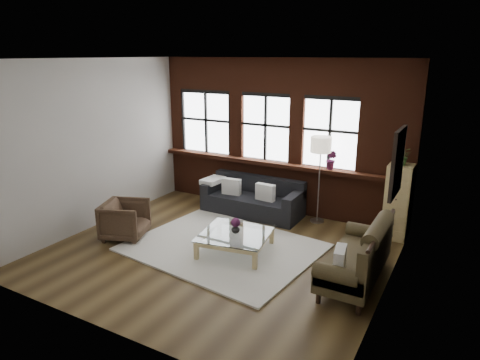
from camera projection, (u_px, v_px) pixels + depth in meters
The scene contains 26 objects.
floor at pixel (218, 252), 7.35m from camera, with size 5.50×5.50×0.00m, color #402E17.
ceiling at pixel (215, 59), 6.43m from camera, with size 5.50×5.50×0.00m, color white.
wall_back at pixel (280, 136), 8.98m from camera, with size 5.50×5.50×0.00m, color #ABA69F.
wall_front at pixel (98, 209), 4.80m from camera, with size 5.50×5.50×0.00m, color #ABA69F.
wall_left at pixel (95, 145), 8.17m from camera, with size 5.00×5.00×0.00m, color #ABA69F.
wall_right at pixel (394, 186), 5.61m from camera, with size 5.00×5.00×0.00m, color #ABA69F.
brick_backwall at pixel (279, 137), 8.93m from camera, with size 5.50×0.12×3.20m, color #481E10, non-canonical shape.
sill_ledge at pixel (276, 164), 9.02m from camera, with size 5.50×0.30×0.08m, color #481E10.
window_left at pixel (207, 123), 9.74m from camera, with size 1.38×0.10×1.50m, color black, non-canonical shape.
window_mid at pixel (266, 129), 9.04m from camera, with size 1.38×0.10×1.50m, color black, non-canonical shape.
window_right at pixel (330, 134), 8.39m from camera, with size 1.38×0.10×1.50m, color black, non-canonical shape.
wall_poster at pixel (398, 163), 5.80m from camera, with size 0.05×0.74×0.94m, color black, non-canonical shape.
shag_rug at pixel (223, 247), 7.49m from camera, with size 3.11×2.44×0.03m, color beige.
dark_sofa at pixel (252, 197), 8.98m from camera, with size 2.09×0.85×0.76m, color black, non-canonical shape.
pillow_a at pixel (231, 186), 9.05m from camera, with size 0.40×0.14×0.34m, color silver.
pillow_b at pixel (265, 192), 8.68m from camera, with size 0.40×0.14×0.34m, color silver.
vintage_settee at pixel (356, 252), 6.24m from camera, with size 0.81×1.82×0.97m, color #3D331C, non-canonical shape.
pillow_settee at pixel (340, 260), 5.78m from camera, with size 0.14×0.38×0.34m, color silver.
armchair at pixel (125, 220), 7.83m from camera, with size 0.74×0.76×0.70m, color #3D2C1E.
coffee_table at pixel (236, 243), 7.28m from camera, with size 1.12×1.12×0.38m, color tan, non-canonical shape.
vase at pixel (236, 228), 7.20m from camera, with size 0.15×0.15×0.15m, color #B2B2B2.
flowers at pixel (236, 222), 7.17m from camera, with size 0.16×0.16×0.16m, color #511B42.
drawer_chest at pixel (398, 202), 7.74m from camera, with size 0.43×0.43×1.39m, color tan.
potted_plant_top at pixel (403, 156), 7.49m from camera, with size 0.30×0.26×0.33m, color #2D5923.
floor_lamp at pixel (319, 177), 8.41m from camera, with size 0.40×0.40×1.89m, color #A5A5A8, non-canonical shape.
sill_plant at pixel (331, 160), 8.37m from camera, with size 0.22×0.18×0.40m, color #511B42.
Camera 1 is at (3.58, -5.66, 3.28)m, focal length 32.00 mm.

